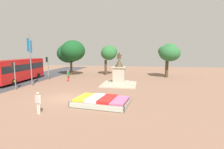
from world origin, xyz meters
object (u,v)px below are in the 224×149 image
traffic_light_far_corner (48,64)px  pedestrian_near_planter (38,101)px  traffic_light_mid_block (14,71)px  pedestrian_with_handbag (68,75)px  statue_monument (119,77)px  city_bus (19,69)px  banner_pole (30,58)px  flower_planter (102,101)px

traffic_light_far_corner → pedestrian_near_planter: size_ratio=2.21×
traffic_light_mid_block → pedestrian_with_handbag: 7.81m
statue_monument → city_bus: 15.39m
banner_pole → city_bus: (-3.93, 2.74, -1.78)m
traffic_light_mid_block → pedestrian_near_planter: traffic_light_mid_block is taller
traffic_light_far_corner → pedestrian_with_handbag: bearing=-10.3°
banner_pole → pedestrian_near_planter: (6.91, -9.44, -2.74)m
statue_monument → city_bus: size_ratio=0.45×
flower_planter → pedestrian_with_handbag: (-7.72, 10.67, 0.64)m
statue_monument → pedestrian_with_handbag: bearing=169.6°
flower_planter → traffic_light_mid_block: size_ratio=1.55×
banner_pole → traffic_light_far_corner: bearing=94.3°
banner_pole → pedestrian_with_handbag: size_ratio=4.06×
traffic_light_mid_block → banner_pole: bearing=74.6°
statue_monument → banner_pole: bearing=-166.7°
pedestrian_with_handbag → traffic_light_far_corner: bearing=169.7°
statue_monument → traffic_light_far_corner: bearing=169.7°
statue_monument → banner_pole: (-11.43, -2.70, 2.65)m
city_bus → pedestrian_with_handbag: 7.49m
banner_pole → flower_planter: bearing=-30.4°
traffic_light_mid_block → pedestrian_with_handbag: bearing=58.6°
city_bus → traffic_light_far_corner: bearing=30.6°
flower_planter → traffic_light_mid_block: (-11.72, 4.10, 2.01)m
pedestrian_near_planter → traffic_light_far_corner: bearing=117.0°
statue_monument → city_bus: statue_monument is taller
traffic_light_mid_block → traffic_light_far_corner: traffic_light_far_corner is taller
city_bus → pedestrian_near_planter: (10.84, -12.18, -0.96)m
traffic_light_mid_block → pedestrian_with_handbag: size_ratio=2.00×
traffic_light_mid_block → pedestrian_near_planter: 10.42m
statue_monument → pedestrian_with_handbag: statue_monument is taller
flower_planter → statue_monument: bearing=87.7°
statue_monument → city_bus: bearing=179.8°
pedestrian_near_planter → traffic_light_mid_block: bearing=137.0°
pedestrian_with_handbag → flower_planter: bearing=-54.1°
traffic_light_mid_block → flower_planter: bearing=-19.3°
banner_pole → pedestrian_with_handbag: 6.03m
pedestrian_with_handbag → pedestrian_near_planter: pedestrian_near_planter is taller
traffic_light_mid_block → traffic_light_far_corner: bearing=87.7°
flower_planter → banner_pole: (-11.07, 6.50, 3.42)m
flower_planter → pedestrian_with_handbag: 13.19m
pedestrian_near_planter → statue_monument: bearing=69.5°
pedestrian_near_planter → pedestrian_with_handbag: bearing=104.7°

